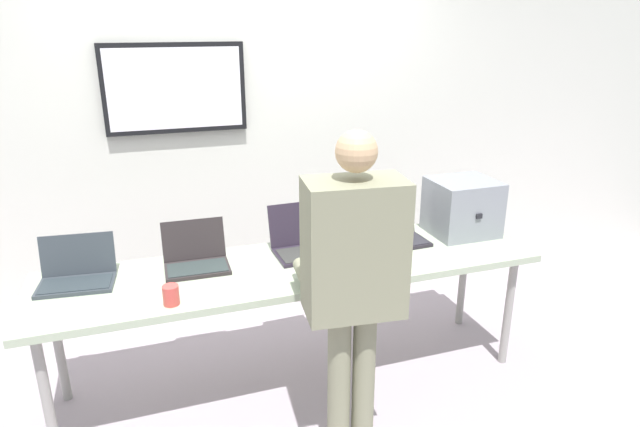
{
  "coord_description": "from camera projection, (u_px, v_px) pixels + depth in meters",
  "views": [
    {
      "loc": [
        -0.76,
        -2.68,
        2.04
      ],
      "look_at": [
        0.2,
        0.13,
        0.99
      ],
      "focal_mm": 30.75,
      "sensor_mm": 36.0,
      "label": 1
    }
  ],
  "objects": [
    {
      "name": "person",
      "position": [
        353.0,
        271.0,
        2.45
      ],
      "size": [
        0.48,
        0.62,
        1.62
      ],
      "color": "gray",
      "rests_on": "ground"
    },
    {
      "name": "laptop_station_3",
      "position": [
        397.0,
        233.0,
        3.35
      ],
      "size": [
        0.34,
        0.28,
        0.24
      ],
      "color": "black",
      "rests_on": "workbench"
    },
    {
      "name": "ground",
      "position": [
        296.0,
        381.0,
        3.31
      ],
      "size": [
        8.0,
        8.0,
        0.04
      ],
      "primitive_type": "cube",
      "color": "#A394A0"
    },
    {
      "name": "laptop_station_1",
      "position": [
        196.0,
        257.0,
        3.01
      ],
      "size": [
        0.35,
        0.31,
        0.23
      ],
      "color": "#282224",
      "rests_on": "workbench"
    },
    {
      "name": "laptop_station_0",
      "position": [
        77.0,
        273.0,
        2.82
      ],
      "size": [
        0.39,
        0.3,
        0.23
      ],
      "color": "#333941",
      "rests_on": "workbench"
    },
    {
      "name": "equipment_box",
      "position": [
        462.0,
        207.0,
        3.45
      ],
      "size": [
        0.39,
        0.37,
        0.35
      ],
      "color": "gray",
      "rests_on": "workbench"
    },
    {
      "name": "laptop_station_2",
      "position": [
        300.0,
        242.0,
        3.19
      ],
      "size": [
        0.32,
        0.33,
        0.27
      ],
      "color": "#271F2D",
      "rests_on": "workbench"
    },
    {
      "name": "coffee_mug",
      "position": [
        171.0,
        295.0,
        2.6
      ],
      "size": [
        0.08,
        0.08,
        0.1
      ],
      "color": "#CA453F",
      "rests_on": "workbench"
    },
    {
      "name": "back_wall",
      "position": [
        246.0,
        126.0,
        3.86
      ],
      "size": [
        8.0,
        0.11,
        2.66
      ],
      "color": "silver",
      "rests_on": "ground"
    },
    {
      "name": "workbench",
      "position": [
        294.0,
        273.0,
        3.07
      ],
      "size": [
        2.78,
        0.7,
        0.76
      ],
      "color": "#A3B196",
      "rests_on": "ground"
    }
  ]
}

